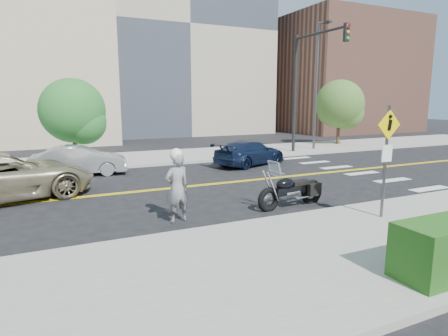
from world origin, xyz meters
name	(u,v)px	position (x,y,z in m)	size (l,w,h in m)	color
ground_plane	(167,189)	(0.00, 0.00, 0.00)	(120.00, 120.00, 0.00)	black
sidewalk_near	(274,264)	(0.00, -7.50, 0.07)	(60.00, 5.00, 0.15)	#9E9B91
sidewalk_far	(128,159)	(0.00, 7.50, 0.07)	(60.00, 5.00, 0.15)	#9E9B91
building_mid	(167,35)	(8.00, 26.00, 10.00)	(18.00, 14.00, 20.00)	#A39984
building_right	(340,76)	(26.00, 20.00, 6.00)	(14.00, 12.00, 12.00)	#8C5947
lamp_post	(316,87)	(12.00, 6.50, 4.15)	(0.16, 0.16, 8.00)	#4C4C51
traffic_light	(305,77)	(10.00, 5.08, 4.67)	(0.28, 4.50, 7.00)	black
pedestrian_sign	(386,151)	(4.20, -6.31, 1.96)	(0.78, 0.08, 3.00)	#4C4C51
motorcyclist	(177,186)	(-0.83, -3.94, 1.01)	(0.76, 0.57, 2.03)	#ADAEB2
motorcycle	(292,183)	(2.87, -3.99, 0.75)	(2.48, 0.75, 1.51)	black
suv	(1,177)	(-5.40, 0.67, 0.81)	(2.67, 5.80, 1.61)	tan
parked_car_silver	(80,161)	(-2.73, 4.17, 0.66)	(1.40, 4.01, 1.32)	#A8AAB0
parked_car_blue	(250,153)	(5.45, 3.37, 0.63)	(1.76, 4.33, 1.26)	#162342
tree_far_a	(73,111)	(-2.72, 7.02, 2.78)	(3.22, 3.22, 4.40)	#382619
tree_far_b	(340,104)	(15.34, 7.97, 3.05)	(3.46, 3.46, 4.79)	#382619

